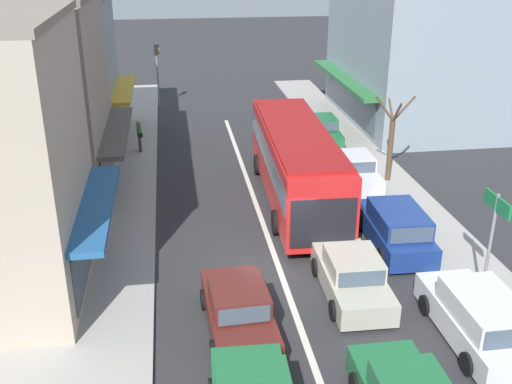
{
  "coord_description": "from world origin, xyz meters",
  "views": [
    {
      "loc": [
        -3.36,
        -17.75,
        10.39
      ],
      "look_at": [
        -0.22,
        3.67,
        1.2
      ],
      "focal_mm": 42.0,
      "sensor_mm": 36.0,
      "label": 1
    }
  ],
  "objects_px": {
    "parked_sedan_kerb_third": "(353,170)",
    "parked_wagon_kerb_front": "(479,319)",
    "sedan_adjacent_lane_lead": "(352,276)",
    "parked_sedan_kerb_rear": "(320,131)",
    "city_bus": "(296,160)",
    "traffic_light_downstreet": "(157,65)",
    "pedestrian_with_handbag_near": "(139,134)",
    "street_tree_right": "(391,142)",
    "sedan_queue_far_back": "(239,311)",
    "parked_wagon_kerb_second": "(395,228)",
    "directional_road_sign": "(494,223)"
  },
  "relations": [
    {
      "from": "pedestrian_with_handbag_near",
      "to": "traffic_light_downstreet",
      "type": "bearing_deg",
      "value": 83.85
    },
    {
      "from": "traffic_light_downstreet",
      "to": "sedan_adjacent_lane_lead",
      "type": "bearing_deg",
      "value": -75.78
    },
    {
      "from": "parked_wagon_kerb_front",
      "to": "directional_road_sign",
      "type": "distance_m",
      "value": 2.95
    },
    {
      "from": "sedan_queue_far_back",
      "to": "parked_wagon_kerb_second",
      "type": "bearing_deg",
      "value": 34.22
    },
    {
      "from": "parked_sedan_kerb_rear",
      "to": "parked_wagon_kerb_second",
      "type": "bearing_deg",
      "value": -91.26
    },
    {
      "from": "sedan_queue_far_back",
      "to": "city_bus",
      "type": "bearing_deg",
      "value": 68.4
    },
    {
      "from": "parked_sedan_kerb_third",
      "to": "parked_sedan_kerb_rear",
      "type": "xyz_separation_m",
      "value": [
        0.02,
        6.18,
        0.0
      ]
    },
    {
      "from": "sedan_queue_far_back",
      "to": "sedan_adjacent_lane_lead",
      "type": "distance_m",
      "value": 3.96
    },
    {
      "from": "sedan_queue_far_back",
      "to": "parked_sedan_kerb_third",
      "type": "height_order",
      "value": "same"
    },
    {
      "from": "city_bus",
      "to": "sedan_adjacent_lane_lead",
      "type": "bearing_deg",
      "value": -88.11
    },
    {
      "from": "traffic_light_downstreet",
      "to": "pedestrian_with_handbag_near",
      "type": "relative_size",
      "value": 2.58
    },
    {
      "from": "city_bus",
      "to": "parked_sedan_kerb_third",
      "type": "distance_m",
      "value": 3.57
    },
    {
      "from": "parked_sedan_kerb_third",
      "to": "parked_sedan_kerb_rear",
      "type": "bearing_deg",
      "value": 89.83
    },
    {
      "from": "city_bus",
      "to": "parked_wagon_kerb_front",
      "type": "bearing_deg",
      "value": -73.66
    },
    {
      "from": "sedan_adjacent_lane_lead",
      "to": "traffic_light_downstreet",
      "type": "distance_m",
      "value": 24.58
    },
    {
      "from": "parked_wagon_kerb_front",
      "to": "parked_sedan_kerb_rear",
      "type": "bearing_deg",
      "value": 90.0
    },
    {
      "from": "parked_wagon_kerb_second",
      "to": "directional_road_sign",
      "type": "height_order",
      "value": "directional_road_sign"
    },
    {
      "from": "city_bus",
      "to": "parked_wagon_kerb_second",
      "type": "distance_m",
      "value": 5.43
    },
    {
      "from": "sedan_adjacent_lane_lead",
      "to": "parked_wagon_kerb_second",
      "type": "height_order",
      "value": "parked_wagon_kerb_second"
    },
    {
      "from": "parked_wagon_kerb_second",
      "to": "street_tree_right",
      "type": "bearing_deg",
      "value": 72.28
    },
    {
      "from": "sedan_adjacent_lane_lead",
      "to": "street_tree_right",
      "type": "bearing_deg",
      "value": 63.67
    },
    {
      "from": "city_bus",
      "to": "directional_road_sign",
      "type": "bearing_deg",
      "value": -63.5
    },
    {
      "from": "street_tree_right",
      "to": "city_bus",
      "type": "bearing_deg",
      "value": -162.14
    },
    {
      "from": "city_bus",
      "to": "parked_sedan_kerb_rear",
      "type": "bearing_deg",
      "value": 68.65
    },
    {
      "from": "sedan_queue_far_back",
      "to": "parked_wagon_kerb_front",
      "type": "height_order",
      "value": "parked_wagon_kerb_front"
    },
    {
      "from": "city_bus",
      "to": "traffic_light_downstreet",
      "type": "relative_size",
      "value": 2.6
    },
    {
      "from": "parked_wagon_kerb_second",
      "to": "directional_road_sign",
      "type": "relative_size",
      "value": 1.27
    },
    {
      "from": "traffic_light_downstreet",
      "to": "parked_wagon_kerb_second",
      "type": "bearing_deg",
      "value": -67.79
    },
    {
      "from": "parked_sedan_kerb_third",
      "to": "parked_wagon_kerb_front",
      "type": "bearing_deg",
      "value": -89.92
    },
    {
      "from": "parked_wagon_kerb_second",
      "to": "directional_road_sign",
      "type": "bearing_deg",
      "value": -69.45
    },
    {
      "from": "sedan_queue_far_back",
      "to": "directional_road_sign",
      "type": "height_order",
      "value": "directional_road_sign"
    },
    {
      "from": "sedan_queue_far_back",
      "to": "pedestrian_with_handbag_near",
      "type": "relative_size",
      "value": 2.62
    },
    {
      "from": "city_bus",
      "to": "directional_road_sign",
      "type": "xyz_separation_m",
      "value": [
        4.17,
        -8.35,
        0.8
      ]
    },
    {
      "from": "sedan_adjacent_lane_lead",
      "to": "parked_sedan_kerb_rear",
      "type": "height_order",
      "value": "same"
    },
    {
      "from": "directional_road_sign",
      "to": "pedestrian_with_handbag_near",
      "type": "xyz_separation_m",
      "value": [
        -10.91,
        15.56,
        -1.61
      ]
    },
    {
      "from": "parked_sedan_kerb_rear",
      "to": "parked_sedan_kerb_third",
      "type": "bearing_deg",
      "value": -90.17
    },
    {
      "from": "sedan_queue_far_back",
      "to": "parked_wagon_kerb_front",
      "type": "xyz_separation_m",
      "value": [
        6.49,
        -1.48,
        0.08
      ]
    },
    {
      "from": "parked_wagon_kerb_front",
      "to": "parked_sedan_kerb_third",
      "type": "bearing_deg",
      "value": 90.08
    },
    {
      "from": "parked_wagon_kerb_front",
      "to": "pedestrian_with_handbag_near",
      "type": "relative_size",
      "value": 2.76
    },
    {
      "from": "parked_sedan_kerb_third",
      "to": "sedan_queue_far_back",
      "type": "bearing_deg",
      "value": -122.11
    },
    {
      "from": "parked_wagon_kerb_second",
      "to": "parked_sedan_kerb_third",
      "type": "bearing_deg",
      "value": 87.64
    },
    {
      "from": "sedan_adjacent_lane_lead",
      "to": "pedestrian_with_handbag_near",
      "type": "relative_size",
      "value": 2.6
    },
    {
      "from": "sedan_adjacent_lane_lead",
      "to": "traffic_light_downstreet",
      "type": "relative_size",
      "value": 1.01
    },
    {
      "from": "parked_wagon_kerb_front",
      "to": "traffic_light_downstreet",
      "type": "relative_size",
      "value": 1.07
    },
    {
      "from": "parked_wagon_kerb_front",
      "to": "parked_sedan_kerb_third",
      "type": "distance_m",
      "value": 11.79
    },
    {
      "from": "parked_wagon_kerb_second",
      "to": "traffic_light_downstreet",
      "type": "height_order",
      "value": "traffic_light_downstreet"
    },
    {
      "from": "sedan_adjacent_lane_lead",
      "to": "pedestrian_with_handbag_near",
      "type": "xyz_separation_m",
      "value": [
        -6.99,
        14.66,
        0.4
      ]
    },
    {
      "from": "sedan_adjacent_lane_lead",
      "to": "pedestrian_with_handbag_near",
      "type": "distance_m",
      "value": 16.24
    },
    {
      "from": "parked_sedan_kerb_rear",
      "to": "pedestrian_with_handbag_near",
      "type": "xyz_separation_m",
      "value": [
        -9.76,
        -0.49,
        0.4
      ]
    },
    {
      "from": "sedan_adjacent_lane_lead",
      "to": "parked_sedan_kerb_third",
      "type": "relative_size",
      "value": 1.0
    }
  ]
}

